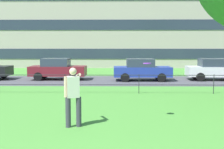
% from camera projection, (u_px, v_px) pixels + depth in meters
% --- Properties ---
extents(street_strip, '(80.00, 6.03, 0.01)m').
position_uv_depth(street_strip, '(106.00, 80.00, 20.72)').
color(street_strip, '#4C4C51').
rests_on(street_strip, ground).
extents(park_fence, '(34.39, 0.04, 1.00)m').
position_uv_depth(park_fence, '(102.00, 81.00, 15.01)').
color(park_fence, '#232328').
rests_on(park_fence, ground).
extents(person_thrower, '(0.50, 0.83, 1.80)m').
position_uv_depth(person_thrower, '(73.00, 95.00, 8.78)').
color(person_thrower, '#383842').
rests_on(person_thrower, ground).
extents(frisbee, '(0.30, 0.30, 0.03)m').
position_uv_depth(frisbee, '(147.00, 63.00, 9.52)').
color(frisbee, purple).
extents(car_maroon_far_left, '(4.02, 1.85, 1.54)m').
position_uv_depth(car_maroon_far_left, '(58.00, 69.00, 21.11)').
color(car_maroon_far_left, maroon).
rests_on(car_maroon_far_left, ground).
extents(car_blue_left, '(4.02, 1.86, 1.54)m').
position_uv_depth(car_blue_left, '(142.00, 70.00, 20.52)').
color(car_blue_left, '#233899').
rests_on(car_blue_left, ground).
extents(car_white_right, '(4.05, 1.91, 1.54)m').
position_uv_depth(car_white_right, '(215.00, 69.00, 20.79)').
color(car_white_right, silver).
rests_on(car_white_right, ground).
extents(apartment_building_background, '(38.10, 11.84, 16.06)m').
position_uv_depth(apartment_building_background, '(93.00, 1.00, 36.99)').
color(apartment_building_background, '#ADA393').
rests_on(apartment_building_background, ground).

